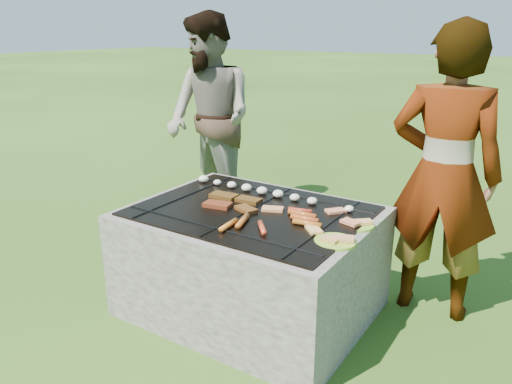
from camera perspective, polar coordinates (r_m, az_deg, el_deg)
lawn at (r=2.99m, az=-0.53°, el=-13.08°), size 60.00×60.00×0.00m
fire_pit at (r=2.86m, az=-0.55°, el=-8.25°), size 1.30×1.00×0.62m
mushrooms at (r=2.98m, az=0.52°, el=0.18°), size 1.06×0.06×0.04m
pork_slabs at (r=2.82m, az=-2.82°, el=-1.09°), size 0.38×0.26×0.02m
sausages at (r=2.55m, az=2.50°, el=-3.23°), size 0.42×0.48×0.03m
bread_on_grate at (r=2.64m, az=5.46°, el=-2.68°), size 0.45×0.42×0.02m
plate_far at (r=2.59m, az=11.34°, el=-3.61°), size 0.24×0.24×0.03m
plate_near at (r=2.37m, az=9.12°, el=-5.55°), size 0.21×0.21×0.03m
cook at (r=2.86m, az=20.69°, el=1.79°), size 0.62×0.44×1.61m
bystander at (r=4.14m, az=-5.31°, el=8.27°), size 0.98×0.87×1.69m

